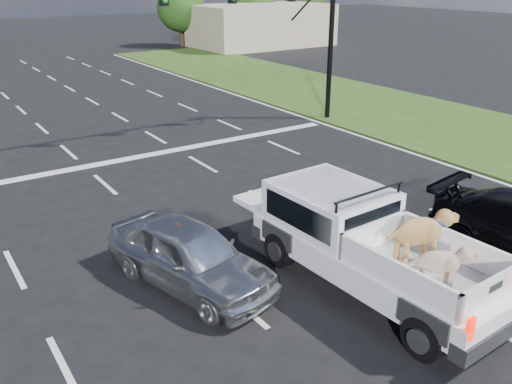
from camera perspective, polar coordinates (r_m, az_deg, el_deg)
ground at (r=12.05m, az=5.43°, el=-9.05°), size 160.00×160.00×0.00m
road_markings at (r=17.09m, az=-8.49°, el=0.55°), size 17.75×60.00×0.01m
grass_shoulder_right at (r=24.85m, az=20.36°, el=6.31°), size 8.00×60.00×0.06m
traffic_signal at (r=23.07m, az=3.32°, el=18.37°), size 9.11×0.31×7.00m
building_right at (r=50.95m, az=0.59°, el=17.14°), size 12.00×7.00×3.60m
tree_far_d at (r=51.27m, az=-7.93°, el=18.64°), size 4.20×4.20×5.40m
tree_far_e at (r=55.27m, az=-0.06°, el=19.07°), size 4.20×4.20×5.40m
tree_far_f at (r=58.81m, az=5.09°, el=19.18°), size 4.20×4.20×5.40m
pickup_truck at (r=11.52m, az=11.57°, el=-5.24°), size 2.37×5.80×2.14m
silver_sedan at (r=11.53m, az=-6.98°, el=-6.63°), size 2.63×4.40×1.40m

